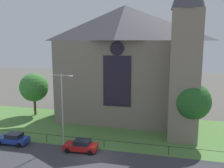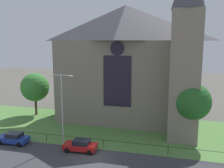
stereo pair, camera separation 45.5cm
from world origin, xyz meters
The scene contains 10 objects.
ground centered at (0.00, 10.00, 0.00)m, with size 160.00×160.00×0.00m, color #56544C.
road_asphalt centered at (0.00, -2.00, 0.00)m, with size 120.00×8.00×0.01m, color #38383D.
grass_verge centered at (0.00, 8.00, 0.00)m, with size 120.00×20.00×0.01m, color #517F3D.
church_building centered at (1.23, 15.58, 10.27)m, with size 23.20×16.20×26.00m.
iron_railing centered at (0.45, 2.50, 0.98)m, with size 33.18×0.07×1.13m.
tree_left_far centered at (-16.37, 13.75, 5.34)m, with size 5.33×5.33×8.02m.
tree_right_near centered at (11.56, 7.62, 5.68)m, with size 5.15×5.15×8.31m.
streetlamp_near centered at (-5.25, 2.40, 6.02)m, with size 3.37×0.26×9.67m.
parked_car_blue centered at (-11.95, 0.86, 0.74)m, with size 4.23×2.08×1.51m.
parked_car_red centered at (-2.13, 0.92, 0.74)m, with size 4.26×2.14×1.51m.
Camera 2 is at (9.16, -26.51, 13.72)m, focal length 39.23 mm.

